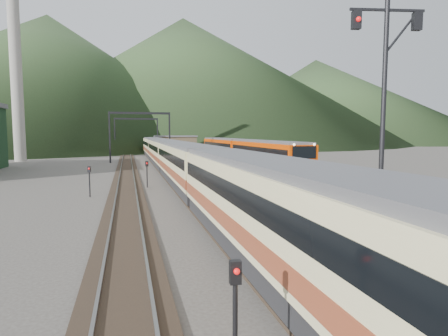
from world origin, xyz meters
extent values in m
cube|color=black|center=(0.00, 40.00, 0.06)|extent=(2.60, 200.00, 0.12)
cube|color=slate|center=(-0.72, 40.00, 0.16)|extent=(0.10, 200.00, 0.14)
cube|color=slate|center=(0.72, 40.00, 0.16)|extent=(0.10, 200.00, 0.14)
cube|color=black|center=(-5.00, 40.00, 0.06)|extent=(2.60, 200.00, 0.12)
cube|color=slate|center=(-5.72, 40.00, 0.16)|extent=(0.10, 200.00, 0.14)
cube|color=slate|center=(-4.28, 40.00, 0.16)|extent=(0.10, 200.00, 0.14)
cube|color=black|center=(11.50, 40.00, 0.06)|extent=(2.60, 200.00, 0.12)
cube|color=slate|center=(10.78, 40.00, 0.16)|extent=(0.10, 200.00, 0.14)
cube|color=slate|center=(12.22, 40.00, 0.16)|extent=(0.10, 200.00, 0.14)
cube|color=gray|center=(5.60, 38.00, 0.50)|extent=(8.00, 100.00, 1.00)
cube|color=black|center=(-7.50, 55.00, 4.00)|extent=(0.25, 0.25, 8.00)
cube|color=black|center=(1.80, 55.00, 4.00)|extent=(0.25, 0.25, 8.00)
cube|color=black|center=(-2.85, 55.00, 7.80)|extent=(9.30, 0.22, 0.35)
cube|color=black|center=(-7.50, 80.00, 4.00)|extent=(0.25, 0.25, 8.00)
cube|color=black|center=(1.80, 80.00, 4.00)|extent=(0.25, 0.25, 8.00)
cube|color=black|center=(-2.85, 80.00, 7.80)|extent=(9.30, 0.22, 0.35)
cylinder|color=#9E998E|center=(-22.00, 62.00, 15.00)|extent=(1.80, 1.80, 30.00)
cube|color=brown|center=(5.60, 78.00, 2.40)|extent=(9.00, 4.00, 2.80)
cube|color=slate|center=(5.60, 78.00, 3.95)|extent=(9.40, 4.40, 0.30)
cone|color=#2B3F21|center=(-40.00, 190.00, 30.00)|extent=(180.00, 180.00, 60.00)
cone|color=#2B3F21|center=(30.00, 230.00, 37.50)|extent=(220.00, 220.00, 75.00)
cone|color=#2B3F21|center=(110.00, 210.00, 25.00)|extent=(160.00, 160.00, 50.00)
cube|color=beige|center=(0.00, 5.69, 2.05)|extent=(2.98, 20.04, 3.64)
cube|color=beige|center=(0.00, 26.22, 2.05)|extent=(2.98, 20.04, 3.64)
cube|color=beige|center=(0.00, 46.76, 2.05)|extent=(2.98, 20.04, 3.64)
cube|color=beige|center=(0.00, 67.29, 2.05)|extent=(2.98, 20.04, 3.64)
cube|color=#CF3C01|center=(11.50, 36.72, 2.06)|extent=(3.00, 20.14, 3.66)
cube|color=#CF3C01|center=(11.50, 57.36, 2.06)|extent=(3.00, 20.14, 3.66)
cylinder|color=black|center=(2.44, 3.53, 4.89)|extent=(0.14, 0.14, 7.78)
cube|color=black|center=(2.44, 3.53, 8.18)|extent=(2.18, 0.46, 0.07)
cube|color=black|center=(1.56, 3.69, 7.88)|extent=(0.28, 0.22, 0.50)
cube|color=black|center=(3.33, 3.37, 7.88)|extent=(0.28, 0.22, 0.50)
cylinder|color=black|center=(-2.91, 0.61, 1.00)|extent=(0.10, 0.10, 2.00)
cube|color=black|center=(-2.91, 0.61, 2.05)|extent=(0.23, 0.17, 0.45)
cylinder|color=black|center=(-3.27, 26.50, 1.00)|extent=(0.10, 0.10, 2.00)
cube|color=black|center=(-3.27, 26.50, 2.05)|extent=(0.27, 0.23, 0.45)
cylinder|color=black|center=(-7.59, 22.71, 1.00)|extent=(0.10, 0.10, 2.00)
cube|color=black|center=(-7.59, 22.71, 2.05)|extent=(0.25, 0.20, 0.45)
camera|label=1|loc=(-4.83, -5.99, 4.68)|focal=30.00mm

